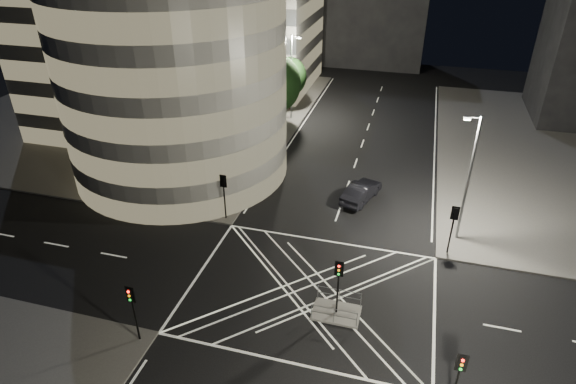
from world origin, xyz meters
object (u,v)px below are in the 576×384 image
(traffic_signal_nr, at_px, (459,373))
(sedan, at_px, (361,191))
(street_lamp_right_far, at_px, (468,176))
(street_lamp_left_near, at_px, (238,133))
(street_lamp_left_far, at_px, (292,75))
(traffic_signal_fl, at_px, (224,189))
(traffic_signal_nl, at_px, (132,304))
(central_island, at_px, (336,313))
(traffic_signal_fr, at_px, (453,221))
(traffic_signal_island, at_px, (339,278))

(traffic_signal_nr, distance_m, sedan, 21.15)
(street_lamp_right_far, bearing_deg, street_lamp_left_near, 170.97)
(street_lamp_left_far, bearing_deg, street_lamp_left_near, -90.00)
(traffic_signal_fl, distance_m, street_lamp_left_near, 5.86)
(traffic_signal_nl, relative_size, traffic_signal_nr, 1.00)
(traffic_signal_nl, distance_m, sedan, 22.36)
(traffic_signal_nr, relative_size, street_lamp_right_far, 0.40)
(street_lamp_right_far, bearing_deg, central_island, -125.30)
(traffic_signal_fr, height_order, street_lamp_left_near, street_lamp_left_near)
(traffic_signal_fl, height_order, street_lamp_left_far, street_lamp_left_far)
(central_island, relative_size, traffic_signal_nl, 0.75)
(traffic_signal_nr, bearing_deg, street_lamp_left_near, 134.13)
(traffic_signal_fl, xyz_separation_m, sedan, (10.30, 6.14, -2.08))
(traffic_signal_island, bearing_deg, traffic_signal_fr, 50.67)
(central_island, height_order, sedan, sedan)
(traffic_signal_fr, bearing_deg, traffic_signal_fl, 180.00)
(central_island, xyz_separation_m, traffic_signal_nl, (-10.80, -5.30, 2.84))
(traffic_signal_fl, relative_size, street_lamp_right_far, 0.40)
(street_lamp_right_far, bearing_deg, sedan, 153.61)
(street_lamp_right_far, bearing_deg, traffic_signal_nl, -139.09)
(traffic_signal_island, height_order, street_lamp_right_far, street_lamp_right_far)
(street_lamp_right_far, xyz_separation_m, sedan, (-7.94, 3.94, -4.71))
(traffic_signal_nl, distance_m, traffic_signal_nr, 17.60)
(street_lamp_left_far, bearing_deg, traffic_signal_nr, -63.64)
(traffic_signal_fl, relative_size, traffic_signal_island, 1.00)
(street_lamp_left_near, bearing_deg, traffic_signal_nr, -45.87)
(traffic_signal_fr, relative_size, street_lamp_right_far, 0.40)
(street_lamp_left_near, bearing_deg, traffic_signal_island, -49.73)
(street_lamp_left_near, height_order, sedan, street_lamp_left_near)
(central_island, bearing_deg, traffic_signal_island, 0.00)
(central_island, relative_size, sedan, 0.59)
(street_lamp_right_far, relative_size, sedan, 1.98)
(street_lamp_left_far, bearing_deg, street_lamp_right_far, -48.06)
(traffic_signal_island, bearing_deg, traffic_signal_fl, 142.46)
(traffic_signal_fl, xyz_separation_m, traffic_signal_nr, (17.60, -13.60, 0.00))
(central_island, height_order, street_lamp_left_far, street_lamp_left_far)
(traffic_signal_fl, distance_m, street_lamp_right_far, 18.55)
(traffic_signal_nl, bearing_deg, street_lamp_left_near, 91.94)
(street_lamp_right_far, bearing_deg, traffic_signal_fr, -106.11)
(central_island, xyz_separation_m, traffic_signal_fl, (-10.80, 8.30, 2.84))
(traffic_signal_nl, height_order, traffic_signal_island, same)
(street_lamp_left_far, relative_size, street_lamp_right_far, 1.00)
(traffic_signal_fr, relative_size, street_lamp_left_far, 0.40)
(traffic_signal_nr, height_order, traffic_signal_island, same)
(traffic_signal_fl, bearing_deg, street_lamp_left_near, 96.97)
(traffic_signal_island, bearing_deg, street_lamp_right_far, 54.70)
(street_lamp_left_near, bearing_deg, traffic_signal_nl, -88.06)
(traffic_signal_fl, height_order, traffic_signal_nl, same)
(traffic_signal_island, distance_m, sedan, 14.60)
(traffic_signal_nr, relative_size, street_lamp_left_far, 0.40)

